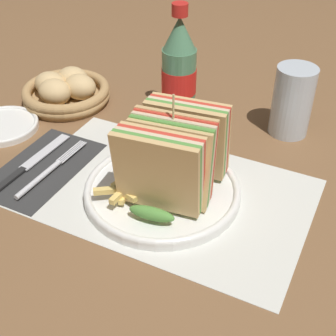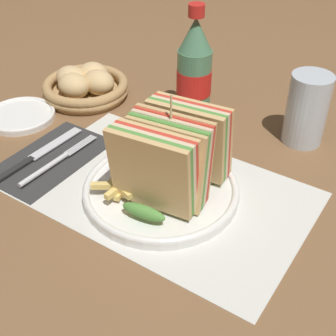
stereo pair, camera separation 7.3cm
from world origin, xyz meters
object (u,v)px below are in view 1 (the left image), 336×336
object	(u,v)px
bread_basket	(66,91)
side_saucer	(3,125)
club_sandwich	(173,156)
knife	(31,163)
fork	(46,173)
coke_bottle_near	(179,71)
plate_main	(162,190)
glass_near	(292,105)

from	to	relation	value
bread_basket	side_saucer	size ratio (longest dim) A/B	1.33
club_sandwich	side_saucer	xyz separation A→B (m)	(-0.38, 0.04, -0.07)
side_saucer	knife	bearing A→B (deg)	-29.03
fork	knife	size ratio (longest dim) A/B	0.90
coke_bottle_near	bread_basket	bearing A→B (deg)	-166.49
plate_main	side_saucer	distance (m)	0.37
plate_main	coke_bottle_near	xyz separation A→B (m)	(-0.08, 0.24, 0.09)
plate_main	club_sandwich	size ratio (longest dim) A/B	1.37
coke_bottle_near	glass_near	bearing A→B (deg)	9.38
coke_bottle_near	side_saucer	xyz separation A→B (m)	(-0.28, -0.20, -0.09)
knife	coke_bottle_near	distance (m)	0.32
coke_bottle_near	club_sandwich	bearing A→B (deg)	-66.55
coke_bottle_near	bread_basket	world-z (taller)	coke_bottle_near
plate_main	knife	world-z (taller)	plate_main
glass_near	side_saucer	xyz separation A→B (m)	(-0.49, -0.23, -0.05)
fork	bread_basket	size ratio (longest dim) A/B	0.98
knife	bread_basket	distance (m)	0.23
coke_bottle_near	side_saucer	bearing A→B (deg)	-144.76
plate_main	bread_basket	size ratio (longest dim) A/B	1.36
club_sandwich	bread_basket	xyz separation A→B (m)	(-0.33, 0.18, -0.05)
fork	coke_bottle_near	xyz separation A→B (m)	(0.11, 0.28, 0.09)
fork	coke_bottle_near	bearing A→B (deg)	70.21
knife	glass_near	size ratio (longest dim) A/B	1.50
club_sandwich	glass_near	distance (m)	0.29
coke_bottle_near	glass_near	size ratio (longest dim) A/B	1.70
plate_main	side_saucer	xyz separation A→B (m)	(-0.36, 0.04, -0.00)
knife	bread_basket	xyz separation A→B (m)	(-0.08, 0.21, 0.02)
knife	plate_main	bearing A→B (deg)	8.76
knife	side_saucer	xyz separation A→B (m)	(-0.13, 0.07, 0.00)
glass_near	side_saucer	bearing A→B (deg)	-154.71
fork	side_saucer	size ratio (longest dim) A/B	1.30
fork	glass_near	bearing A→B (deg)	45.99
glass_near	side_saucer	world-z (taller)	glass_near
club_sandwich	side_saucer	world-z (taller)	club_sandwich
club_sandwich	bread_basket	world-z (taller)	club_sandwich
fork	glass_near	world-z (taller)	glass_near
club_sandwich	bread_basket	bearing A→B (deg)	151.81
fork	club_sandwich	bearing A→B (deg)	13.98
club_sandwich	coke_bottle_near	bearing A→B (deg)	113.45
club_sandwich	knife	distance (m)	0.27
plate_main	fork	size ratio (longest dim) A/B	1.40
fork	knife	distance (m)	0.05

